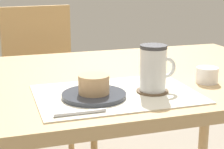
# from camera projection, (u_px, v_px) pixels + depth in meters

# --- Properties ---
(dining_table) EXTENTS (1.39, 0.84, 0.72)m
(dining_table) POSITION_uv_depth(u_px,v_px,m) (104.00, 94.00, 1.30)
(dining_table) COLOR tan
(dining_table) RESTS_ON ground_plane
(wooden_chair) EXTENTS (0.48, 0.48, 0.89)m
(wooden_chair) POSITION_uv_depth(u_px,v_px,m) (45.00, 82.00, 2.02)
(wooden_chair) COLOR tan
(wooden_chair) RESTS_ON ground_plane
(placemat) EXTENTS (0.46, 0.32, 0.00)m
(placemat) POSITION_uv_depth(u_px,v_px,m) (116.00, 94.00, 1.08)
(placemat) COLOR silver
(placemat) RESTS_ON dining_table
(pastry_plate) EXTENTS (0.18, 0.18, 0.01)m
(pastry_plate) POSITION_uv_depth(u_px,v_px,m) (94.00, 95.00, 1.04)
(pastry_plate) COLOR #333842
(pastry_plate) RESTS_ON placemat
(pastry) EXTENTS (0.09, 0.09, 0.05)m
(pastry) POSITION_uv_depth(u_px,v_px,m) (94.00, 84.00, 1.03)
(pastry) COLOR tan
(pastry) RESTS_ON pastry_plate
(coffee_coaster) EXTENTS (0.09, 0.09, 0.00)m
(coffee_coaster) POSITION_uv_depth(u_px,v_px,m) (152.00, 91.00, 1.09)
(coffee_coaster) COLOR brown
(coffee_coaster) RESTS_ON placemat
(coffee_mug) EXTENTS (0.11, 0.08, 0.13)m
(coffee_mug) POSITION_uv_depth(u_px,v_px,m) (154.00, 68.00, 1.07)
(coffee_mug) COLOR white
(coffee_mug) RESTS_ON coffee_coaster
(teaspoon) EXTENTS (0.13, 0.01, 0.01)m
(teaspoon) POSITION_uv_depth(u_px,v_px,m) (80.00, 113.00, 0.91)
(teaspoon) COLOR silver
(teaspoon) RESTS_ON placemat
(sugar_bowl) EXTENTS (0.07, 0.07, 0.05)m
(sugar_bowl) POSITION_uv_depth(u_px,v_px,m) (207.00, 75.00, 1.19)
(sugar_bowl) COLOR white
(sugar_bowl) RESTS_ON dining_table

